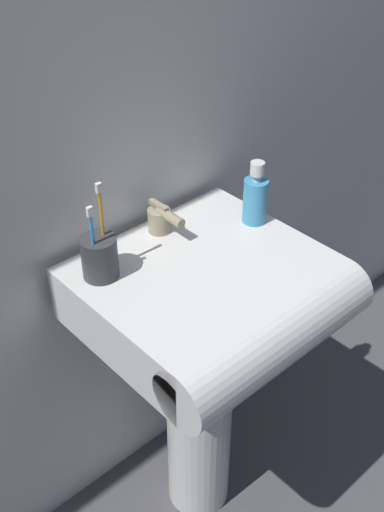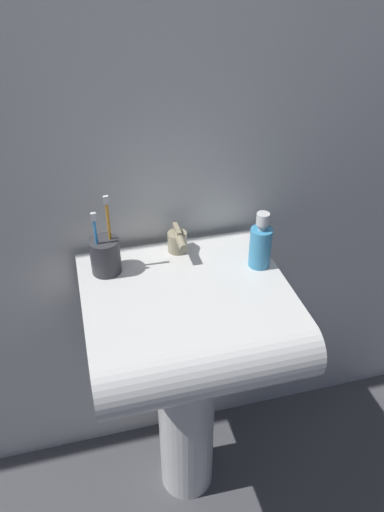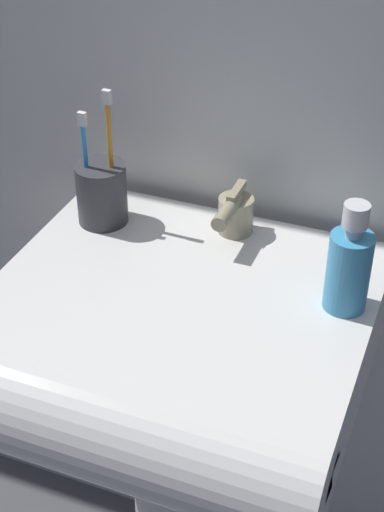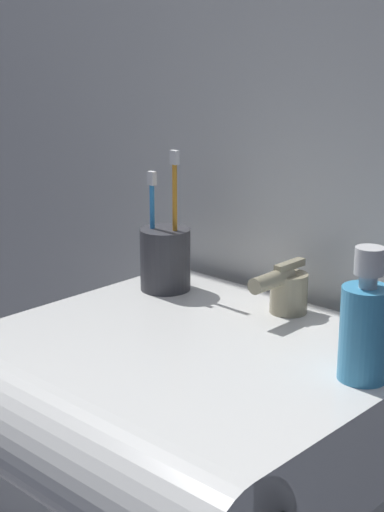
# 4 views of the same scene
# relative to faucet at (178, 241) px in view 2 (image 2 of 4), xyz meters

# --- Properties ---
(ground_plane) EXTENTS (6.00, 6.00, 0.00)m
(ground_plane) POSITION_rel_faucet_xyz_m (-0.02, -0.15, -0.84)
(ground_plane) COLOR #4C4C51
(ground_plane) RESTS_ON ground
(wall_back) EXTENTS (5.00, 0.05, 2.40)m
(wall_back) POSITION_rel_faucet_xyz_m (-0.02, 0.10, 0.36)
(wall_back) COLOR silver
(wall_back) RESTS_ON ground
(sink_pedestal) EXTENTS (0.17, 0.17, 0.68)m
(sink_pedestal) POSITION_rel_faucet_xyz_m (-0.02, -0.15, -0.51)
(sink_pedestal) COLOR white
(sink_pedestal) RESTS_ON ground
(sink_basin) EXTENTS (0.50, 0.48, 0.13)m
(sink_basin) POSITION_rel_faucet_xyz_m (-0.02, -0.20, -0.10)
(sink_basin) COLOR white
(sink_basin) RESTS_ON sink_pedestal
(faucet) EXTENTS (0.05, 0.10, 0.07)m
(faucet) POSITION_rel_faucet_xyz_m (0.00, 0.00, 0.00)
(faucet) COLOR tan
(faucet) RESTS_ON sink_basin
(toothbrush_cup) EXTENTS (0.07, 0.07, 0.21)m
(toothbrush_cup) POSITION_rel_faucet_xyz_m (-0.19, -0.04, 0.01)
(toothbrush_cup) COLOR #38383D
(toothbrush_cup) RESTS_ON sink_basin
(soap_bottle) EXTENTS (0.06, 0.06, 0.15)m
(soap_bottle) POSITION_rel_faucet_xyz_m (0.19, -0.11, 0.03)
(soap_bottle) COLOR #3F99CC
(soap_bottle) RESTS_ON sink_basin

